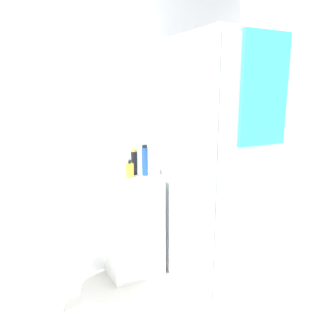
% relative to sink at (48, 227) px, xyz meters
% --- Properties ---
extents(wall_back, '(6.40, 0.06, 2.50)m').
position_rel_sink_xyz_m(wall_back, '(0.26, 0.42, 0.59)').
color(wall_back, silver).
rests_on(wall_back, ground_plane).
extents(shower_enclosure, '(0.94, 0.97, 1.99)m').
position_rel_sink_xyz_m(shower_enclosure, '(1.39, -0.18, -0.12)').
color(shower_enclosure, white).
rests_on(shower_enclosure, ground_plane).
extents(vanity_cabinet, '(0.45, 0.35, 0.90)m').
position_rel_sink_xyz_m(vanity_cabinet, '(0.72, 0.22, -0.21)').
color(vanity_cabinet, white).
rests_on(vanity_cabinet, ground_plane).
extents(sink, '(0.49, 0.49, 0.97)m').
position_rel_sink_xyz_m(sink, '(0.00, 0.00, 0.00)').
color(sink, white).
rests_on(sink, ground_plane).
extents(soap_dispenser, '(0.07, 0.07, 0.15)m').
position_rel_sink_xyz_m(soap_dispenser, '(0.68, 0.18, 0.30)').
color(soap_dispenser, yellow).
rests_on(soap_dispenser, vanity_cabinet).
extents(shampoo_bottle_tall_black, '(0.05, 0.05, 0.22)m').
position_rel_sink_xyz_m(shampoo_bottle_tall_black, '(0.75, 0.25, 0.34)').
color(shampoo_bottle_tall_black, black).
rests_on(shampoo_bottle_tall_black, vanity_cabinet).
extents(shampoo_bottle_blue, '(0.05, 0.05, 0.26)m').
position_rel_sink_xyz_m(shampoo_bottle_blue, '(0.82, 0.18, 0.36)').
color(shampoo_bottle_blue, '#1E4C93').
rests_on(shampoo_bottle_blue, vanity_cabinet).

